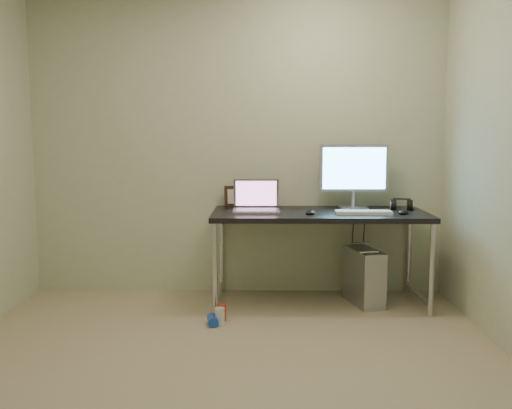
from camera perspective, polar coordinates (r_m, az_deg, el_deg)
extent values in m
plane|color=tan|center=(3.41, -3.22, -16.54)|extent=(3.50, 3.50, 0.00)
cube|color=beige|center=(4.87, -1.89, 5.73)|extent=(3.50, 0.02, 2.50)
cube|color=black|center=(4.56, 6.35, -0.96)|extent=(1.70, 0.74, 0.04)
cylinder|color=silver|center=(4.30, -4.13, -6.52)|extent=(0.04, 0.04, 0.71)
cylinder|color=silver|center=(4.94, -3.48, -4.72)|extent=(0.04, 0.04, 0.71)
cylinder|color=silver|center=(4.46, 17.15, -6.32)|extent=(0.04, 0.04, 0.71)
cylinder|color=silver|center=(5.09, 15.06, -4.62)|extent=(0.04, 0.04, 0.71)
cylinder|color=silver|center=(4.69, -3.75, -8.84)|extent=(0.04, 0.66, 0.04)
cylinder|color=silver|center=(4.84, 15.92, -8.59)|extent=(0.04, 0.66, 0.04)
cube|color=#ADAEB1|center=(4.70, 10.76, -7.12)|extent=(0.29, 0.46, 0.45)
cylinder|color=silver|center=(4.47, 11.22, -4.69)|extent=(0.16, 0.06, 0.02)
cylinder|color=silver|center=(4.82, 10.46, -3.83)|extent=(0.16, 0.06, 0.02)
cylinder|color=black|center=(4.97, 9.58, -4.21)|extent=(0.01, 0.16, 0.69)
cylinder|color=black|center=(4.97, 10.64, -4.47)|extent=(0.02, 0.11, 0.71)
cylinder|color=#BF381C|center=(4.27, -3.45, -10.71)|extent=(0.09, 0.09, 0.12)
cylinder|color=silver|center=(4.17, -3.64, -11.12)|extent=(0.08, 0.08, 0.13)
cylinder|color=blue|center=(4.18, -4.36, -11.47)|extent=(0.09, 0.14, 0.07)
cube|color=silver|center=(4.49, 0.01, -0.67)|extent=(0.37, 0.26, 0.02)
cube|color=gray|center=(4.49, 0.01, -0.52)|extent=(0.32, 0.22, 0.00)
cube|color=gray|center=(4.62, 0.02, 1.13)|extent=(0.37, 0.06, 0.23)
cube|color=#7D4B71|center=(4.61, 0.01, 1.11)|extent=(0.33, 0.04, 0.20)
cube|color=silver|center=(4.78, 9.70, -0.31)|extent=(0.23, 0.17, 0.02)
cylinder|color=silver|center=(4.79, 9.68, 0.55)|extent=(0.04, 0.04, 0.12)
cube|color=silver|center=(4.76, 9.76, 3.60)|extent=(0.56, 0.05, 0.39)
cube|color=#60C5FB|center=(4.74, 9.81, 3.58)|extent=(0.51, 0.01, 0.34)
cube|color=silver|center=(4.46, 10.70, -0.79)|extent=(0.43, 0.15, 0.03)
ellipsoid|color=black|center=(4.54, 14.50, -0.66)|extent=(0.11, 0.14, 0.04)
ellipsoid|color=black|center=(4.41, 5.43, -0.70)|extent=(0.09, 0.13, 0.04)
cylinder|color=black|center=(4.78, 13.60, -0.15)|extent=(0.06, 0.11, 0.11)
cylinder|color=black|center=(4.81, 15.09, -0.15)|extent=(0.06, 0.11, 0.11)
cube|color=black|center=(4.79, 14.37, 0.54)|extent=(0.14, 0.04, 0.01)
cube|color=black|center=(4.85, -1.87, 0.84)|extent=(0.23, 0.10, 0.18)
cylinder|color=silver|center=(4.80, 1.61, 0.26)|extent=(0.01, 0.01, 0.09)
cylinder|color=silver|center=(4.79, 1.61, 0.91)|extent=(0.04, 0.04, 0.04)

